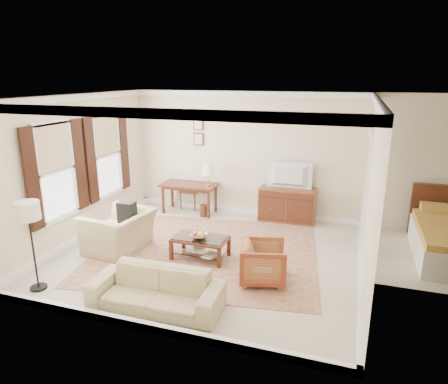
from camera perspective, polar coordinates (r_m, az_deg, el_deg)
The scene contains 20 objects.
room_shell at distance 6.94m, azimuth -2.39°, elevation 10.01°, with size 5.51×5.01×2.91m.
window_front at distance 7.89m, azimuth -22.90°, elevation 2.71°, with size 0.12×1.56×1.80m, color #CCB284, non-canonical shape.
window_rear at distance 9.12m, azimuth -16.38°, elevation 5.04°, with size 0.12×1.56×1.80m, color #CCB284, non-canonical shape.
doorway at distance 8.24m, azimuth 19.57°, elevation 0.18°, with size 0.10×1.12×2.25m, color white, non-canonical shape.
rug at distance 7.70m, azimuth -2.61°, elevation -8.46°, with size 4.12×3.53×0.01m, color brown.
writing_desk at distance 9.65m, azimuth -4.98°, elevation 0.54°, with size 1.33×0.67×0.73m.
desk_chair at distance 10.03m, azimuth -4.82°, elevation 0.61°, with size 0.45×0.45×1.05m, color brown, non-canonical shape.
desk_lamp at distance 9.38m, azimuth -2.28°, elevation 2.41°, with size 0.32×0.32×0.50m, color silver, non-canonical shape.
framed_prints at distance 9.71m, azimuth -3.68°, elevation 8.65°, with size 0.25×0.04×0.68m, color #532617, non-canonical shape.
sideboard at distance 9.23m, azimuth 9.01°, elevation -1.82°, with size 1.27×0.49×0.78m, color brown.
tv at distance 8.98m, azimuth 9.24°, elevation 3.48°, with size 0.98×0.56×0.13m, color black.
coffee_table at distance 7.33m, azimuth -3.40°, elevation -7.15°, with size 1.00×0.60×0.42m.
fruit_bowl at distance 7.22m, azimuth -3.62°, elevation -6.21°, with size 0.42×0.42×0.10m, color silver.
book_a at distance 7.56m, azimuth -4.39°, elevation -7.67°, with size 0.28×0.04×0.38m, color brown.
book_b at distance 7.23m, azimuth -2.71°, elevation -8.82°, with size 0.28×0.03×0.38m, color brown.
striped_armchair at distance 6.55m, azimuth 5.60°, elevation -9.70°, with size 0.72×0.67×0.74m, color maroon.
club_armchair at distance 7.83m, azimuth -14.79°, elevation -4.55°, with size 1.18×0.76×1.03m, color tan.
backpack at distance 7.77m, azimuth -13.70°, elevation -2.66°, with size 0.32×0.22×0.40m, color black.
sofa at distance 5.92m, azimuth -9.74°, elevation -12.84°, with size 1.91×0.56×0.75m, color tan.
floor_lamp at distance 6.65m, azimuth -26.14°, elevation -3.27°, with size 0.35×0.35×1.44m.
Camera 1 is at (2.44, -6.45, 3.24)m, focal length 32.00 mm.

